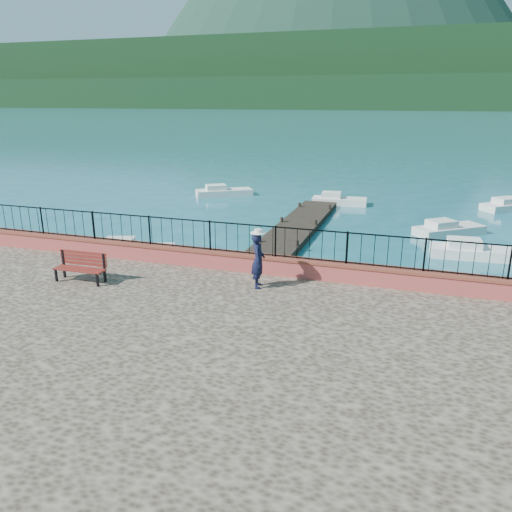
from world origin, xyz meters
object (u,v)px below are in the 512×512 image
Objects in this scene: park_bench at (81,273)px; boat_3 at (224,190)px; boat_2 at (450,227)px; boat_0 at (132,247)px; boat_4 at (339,198)px; boat_1 at (478,249)px; person at (258,260)px.

park_bench is 0.42× the size of boat_3.
boat_0 is at bearing 173.09° from boat_2.
park_bench reaches higher than boat_4.
park_bench is 20.51m from boat_3.
boat_3 is (-15.50, 9.82, 0.00)m from boat_1.
boat_0 is (-7.22, 4.73, -1.62)m from person.
boat_4 is (6.70, 13.68, 0.00)m from boat_0.
person is at bearing -130.72° from boat_1.
park_bench is at bearing -90.35° from boat_0.
boat_3 is 1.14× the size of boat_4.
boat_2 and boat_3 have the same top height.
boat_0 and boat_1 have the same top height.
person reaches higher than boat_1.
boat_2 is 0.92× the size of boat_3.
boat_1 is at bearing -64.98° from boat_3.
boat_1 is at bearing -56.97° from boat_4.
park_bench is 0.42× the size of boat_1.
park_bench is at bearing -109.07° from boat_4.
park_bench is 20.22m from boat_4.
boat_3 is (-14.50, 6.19, 0.00)m from boat_2.
boat_0 is at bearing -116.98° from boat_3.
boat_3 is (-3.40, 20.20, -1.07)m from park_bench.
person is 8.78m from boat_0.
boat_2 is at bearing -39.03° from person.
boat_0 and boat_2 have the same top height.
boat_2 is at bearing 50.13° from park_bench.
boat_2 is 15.76m from boat_3.
park_bench is 0.45× the size of boat_0.
boat_0 and boat_3 have the same top height.
park_bench is 0.98× the size of person.
boat_0 is at bearing -121.67° from boat_4.
boat_1 is at bearing 39.13° from park_bench.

